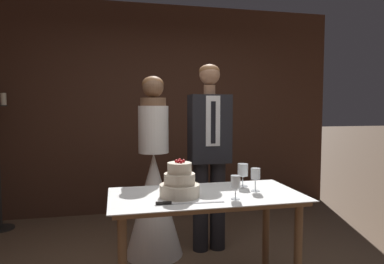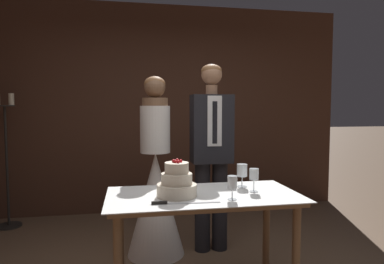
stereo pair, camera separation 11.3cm
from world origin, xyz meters
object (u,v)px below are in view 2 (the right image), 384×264
object	(u,v)px
groom	(211,149)
candle_stand	(7,165)
tiered_cake	(177,183)
bride	(156,190)
cake_knife	(173,203)
cake_table	(203,209)
wine_glass_middle	(242,171)
wine_glass_far	(232,184)
wine_glass_near	(254,175)

from	to	relation	value
groom	candle_stand	distance (m)	2.44
tiered_cake	bride	world-z (taller)	bride
cake_knife	groom	size ratio (longest dim) A/B	0.24
cake_table	wine_glass_middle	xyz separation A→B (m)	(0.34, 0.16, 0.22)
cake_knife	bride	bearing A→B (deg)	95.08
cake_table	wine_glass_far	distance (m)	0.32
wine_glass_near	wine_glass_far	world-z (taller)	wine_glass_near
tiered_cake	candle_stand	distance (m)	2.61
tiered_cake	groom	xyz separation A→B (m)	(0.46, 0.89, 0.12)
cake_knife	groom	distance (m)	1.20
tiered_cake	candle_stand	xyz separation A→B (m)	(-1.72, 1.95, -0.15)
wine_glass_far	wine_glass_near	bearing A→B (deg)	38.82
cake_table	candle_stand	world-z (taller)	candle_stand
cake_knife	candle_stand	size ratio (longest dim) A/B	0.28
bride	candle_stand	world-z (taller)	bride
cake_knife	wine_glass_near	size ratio (longest dim) A/B	2.60
candle_stand	bride	bearing A→B (deg)	-32.87
cake_table	wine_glass_near	world-z (taller)	wine_glass_near
groom	wine_glass_far	bearing A→B (deg)	-96.07
cake_table	cake_knife	size ratio (longest dim) A/B	3.06
bride	wine_glass_near	bearing A→B (deg)	-53.38
bride	candle_stand	size ratio (longest dim) A/B	1.08
tiered_cake	bride	bearing A→B (deg)	95.01
wine_glass_near	wine_glass_middle	xyz separation A→B (m)	(-0.03, 0.16, -0.00)
cake_table	groom	distance (m)	0.96
tiered_cake	wine_glass_far	bearing A→B (deg)	-23.24
tiered_cake	wine_glass_near	xyz separation A→B (m)	(0.57, 0.02, 0.03)
candle_stand	groom	bearing A→B (deg)	-25.94
cake_table	wine_glass_far	bearing A→B (deg)	-48.06
cake_table	wine_glass_middle	world-z (taller)	wine_glass_middle
groom	bride	bearing A→B (deg)	179.94
cake_table	wine_glass_middle	size ratio (longest dim) A/B	7.65
cake_table	bride	bearing A→B (deg)	107.29
tiered_cake	wine_glass_near	bearing A→B (deg)	2.44
groom	wine_glass_near	bearing A→B (deg)	-83.02
cake_table	bride	size ratio (longest dim) A/B	0.80
groom	candle_stand	world-z (taller)	groom
wine_glass_middle	wine_glass_far	world-z (taller)	wine_glass_middle
bride	candle_stand	distance (m)	1.96
wine_glass_near	tiered_cake	bearing A→B (deg)	-177.56
cake_table	wine_glass_near	size ratio (longest dim) A/B	7.95
wine_glass_far	candle_stand	distance (m)	2.96
bride	groom	bearing A→B (deg)	-0.06
cake_knife	bride	world-z (taller)	bride
wine_glass_middle	wine_glass_far	distance (m)	0.39
tiered_cake	cake_knife	xyz separation A→B (m)	(-0.05, -0.18, -0.09)
wine_glass_far	bride	bearing A→B (deg)	112.34
bride	wine_glass_far	bearing A→B (deg)	-67.66
wine_glass_far	candle_stand	bearing A→B (deg)	134.53
cake_table	groom	bearing A→B (deg)	72.70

